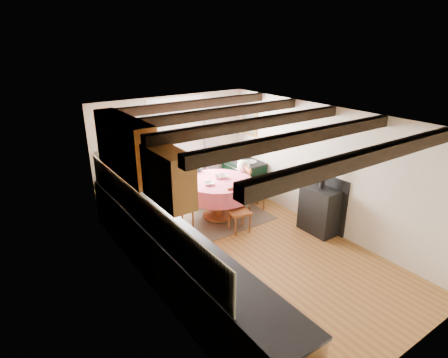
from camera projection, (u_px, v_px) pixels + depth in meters
floor at (250, 254)px, 6.41m from camera, size 3.60×5.50×0.00m
ceiling at (254, 118)px, 5.54m from camera, size 3.60×5.50×0.00m
wall_back at (174, 151)px, 8.08m from camera, size 3.60×0.00×2.40m
wall_front at (416, 274)px, 3.87m from camera, size 3.60×0.00×2.40m
wall_left at (150, 220)px, 5.02m from camera, size 0.00×5.50×2.40m
wall_right at (326, 169)px, 6.93m from camera, size 0.00×5.50×2.40m
beam_a at (369, 156)px, 4.04m from camera, size 3.60×0.16×0.16m
beam_b at (302, 137)px, 4.81m from camera, size 3.60×0.16×0.16m
beam_c at (254, 124)px, 5.57m from camera, size 3.60×0.16×0.16m
beam_d at (217, 113)px, 6.34m from camera, size 3.60×0.16×0.16m
beam_e at (189, 105)px, 7.10m from camera, size 3.60×0.16×0.16m
splash_left at (142, 212)px, 5.26m from camera, size 0.02×4.50×0.55m
splash_back at (131, 159)px, 7.53m from camera, size 1.40×0.02×0.55m
base_cabinet_left at (172, 260)px, 5.45m from camera, size 0.60×5.30×0.88m
base_cabinet_back at (137, 198)px, 7.56m from camera, size 1.30×0.60×0.88m
worktop_left at (172, 233)px, 5.30m from camera, size 0.64×5.30×0.04m
worktop_back at (135, 177)px, 7.38m from camera, size 1.30×0.64×0.04m
wall_cabinet_glass at (124, 145)px, 5.75m from camera, size 0.34×1.80×0.90m
wall_cabinet_solid at (168, 176)px, 4.62m from camera, size 0.34×0.90×0.70m
window_frame at (177, 132)px, 7.98m from camera, size 1.34×0.03×1.54m
window_pane at (177, 132)px, 7.98m from camera, size 1.20×0.01×1.40m
curtain_left at (144, 162)px, 7.64m from camera, size 0.35×0.10×2.10m
curtain_right at (212, 149)px, 8.54m from camera, size 0.35×0.10×2.10m
curtain_rod at (178, 105)px, 7.69m from camera, size 2.00×0.03×0.03m
wall_picture at (250, 122)px, 8.50m from camera, size 0.04×0.50×0.60m
wall_plate at (214, 123)px, 8.43m from camera, size 0.30×0.02×0.30m
rug at (219, 217)px, 7.72m from camera, size 1.96×1.53×0.01m
dining_table at (218, 199)px, 7.57m from camera, size 1.38×1.38×0.83m
chair_near at (239, 210)px, 7.01m from camera, size 0.44×0.45×0.88m
chair_left at (180, 205)px, 7.05m from camera, size 0.51×0.49×1.03m
chair_right at (254, 188)px, 7.93m from camera, size 0.56×0.54×1.00m
aga_range at (244, 178)px, 8.63m from camera, size 0.62×0.96×0.88m
cast_iron_stove at (320, 198)px, 6.90m from camera, size 0.43×0.71×1.42m
child_far at (196, 183)px, 8.00m from camera, size 0.41×0.28×1.11m
child_right at (243, 183)px, 8.06m from camera, size 0.34×0.53×1.08m
bowl_a at (209, 183)px, 7.19m from camera, size 0.27×0.27×0.05m
bowl_b at (223, 177)px, 7.53m from camera, size 0.31×0.31×0.07m
cup at (217, 177)px, 7.49m from camera, size 0.13×0.13×0.09m
canister_tall at (123, 171)px, 7.28m from camera, size 0.15×0.15×0.25m
canister_wide at (139, 169)px, 7.51m from camera, size 0.17×0.17×0.19m
canister_slim at (144, 170)px, 7.34m from camera, size 0.10×0.10×0.27m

